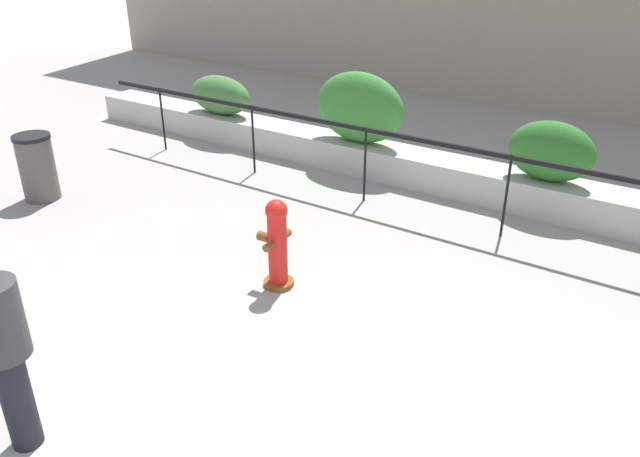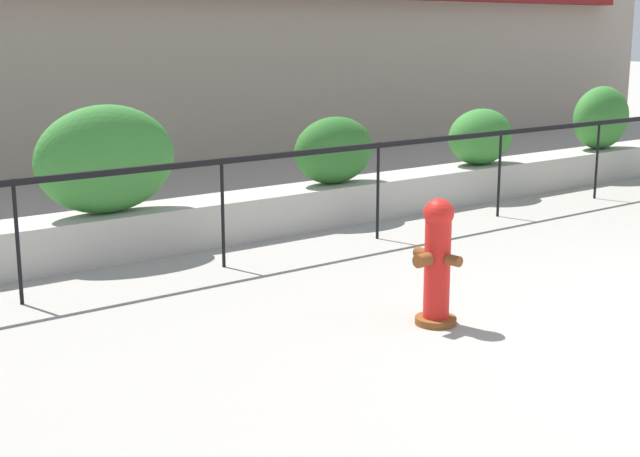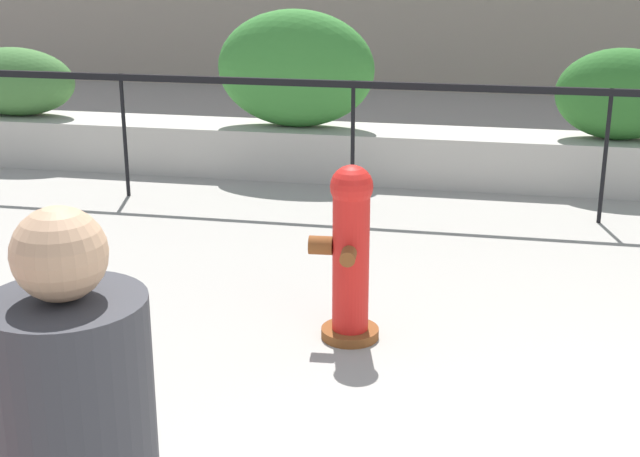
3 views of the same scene
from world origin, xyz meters
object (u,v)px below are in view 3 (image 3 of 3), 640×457
object	(u,v)px
hedge_bush_1	(295,69)
fire_hydrant	(350,252)
hedge_bush_0	(14,82)
hedge_bush_2	(621,94)

from	to	relation	value
hedge_bush_1	fire_hydrant	size ratio (longest dim) A/B	1.48
hedge_bush_0	fire_hydrant	size ratio (longest dim) A/B	1.27
hedge_bush_1	hedge_bush_2	world-z (taller)	hedge_bush_1
hedge_bush_0	hedge_bush_2	xyz separation A→B (m)	(6.21, 0.00, 0.07)
hedge_bush_1	fire_hydrant	world-z (taller)	hedge_bush_1
hedge_bush_0	hedge_bush_1	size ratio (longest dim) A/B	0.86
hedge_bush_0	hedge_bush_2	size ratio (longest dim) A/B	1.13
hedge_bush_0	hedge_bush_1	bearing A→B (deg)	0.00
hedge_bush_0	hedge_bush_1	world-z (taller)	hedge_bush_1
hedge_bush_0	fire_hydrant	xyz separation A→B (m)	(4.27, -3.79, -0.31)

